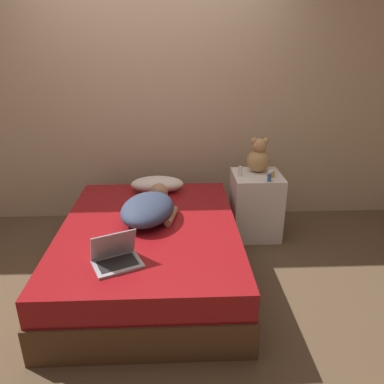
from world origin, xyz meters
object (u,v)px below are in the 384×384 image
bottle_amber (272,174)px  bottle_white (240,171)px  person_lying (149,207)px  teddy_bear (259,157)px  pillow (157,184)px  bottle_blue (269,176)px  laptop (116,257)px

bottle_amber → bottle_white: bearing=170.3°
person_lying → teddy_bear: (1.01, 0.63, 0.22)m
teddy_bear → bottle_white: teddy_bear is taller
pillow → bottle_blue: (1.01, -0.21, 0.14)m
laptop → teddy_bear: (1.18, 1.30, 0.26)m
person_lying → pillow: bearing=97.4°
laptop → bottle_blue: size_ratio=3.65×
bottle_amber → bottle_blue: 0.12m
pillow → bottle_white: size_ratio=5.44×
bottle_white → pillow: bearing=175.8°
bottle_white → teddy_bear: bearing=31.7°
pillow → laptop: size_ratio=1.38×
pillow → bottle_blue: bottle_blue is taller
bottle_white → person_lying: bearing=-147.8°
teddy_bear → bottle_blue: 0.30m
laptop → bottle_blue: bearing=15.2°
pillow → laptop: (-0.21, -1.23, -0.02)m
bottle_white → bottle_blue: bottle_blue is taller
bottle_blue → laptop: bearing=-140.2°
pillow → person_lying: 0.57m
laptop → person_lying: bearing=50.8°
pillow → bottle_blue: size_ratio=5.02×
bottle_white → bottle_blue: bearing=-33.4°
pillow → laptop: bearing=-99.8°
person_lying → laptop: (-0.17, -0.66, -0.04)m
pillow → bottle_amber: bottle_amber is taller
teddy_bear → bottle_amber: teddy_bear is taller
person_lying → bottle_blue: bearing=30.2°
teddy_bear → person_lying: bearing=-147.9°
laptop → bottle_white: size_ratio=3.95×
teddy_bear → bottle_blue: (0.05, -0.28, -0.10)m
teddy_bear → bottle_amber: (0.10, -0.17, -0.11)m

